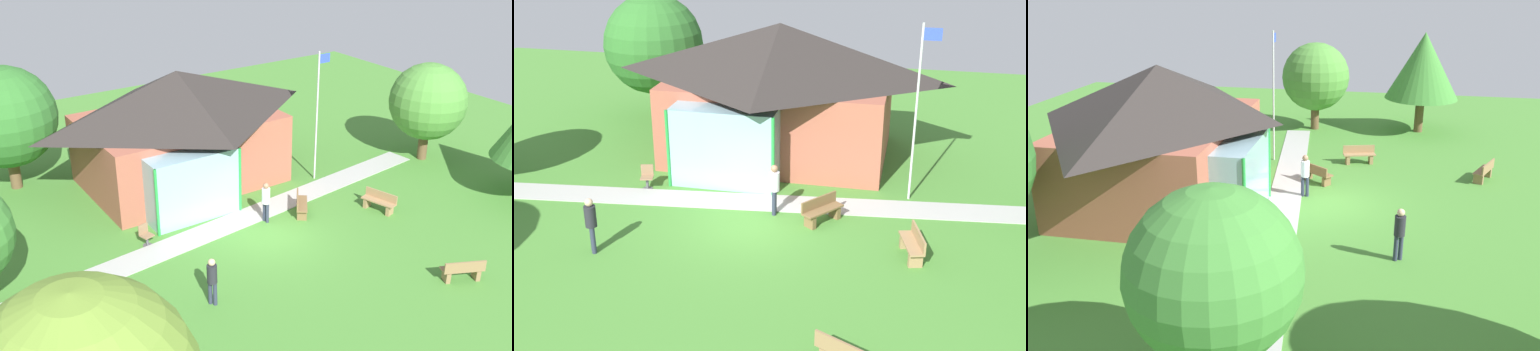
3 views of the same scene
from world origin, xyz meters
The scene contains 10 objects.
ground_plane centered at (0.00, 0.00, 0.00)m, with size 44.00×44.00×0.00m, color #478433.
pavilion centered at (-0.53, 6.46, 2.75)m, with size 9.47×7.61×5.26m.
footpath centered at (0.00, 1.82, 0.01)m, with size 20.43×1.30×0.03m, color #ADADA8.
flagpole centered at (4.85, 3.27, 3.34)m, with size 0.64×0.08×6.08m.
bench_rear_near_path centered at (2.13, 0.85, 0.40)m, with size 1.26×1.46×0.84m.
bench_mid_right centered at (5.07, -0.80, 0.40)m, with size 0.81×1.56×0.84m.
patio_chair_west centered at (-4.38, 2.13, 0.42)m, with size 0.54×0.54×0.86m.
visitor_on_path centered at (0.51, 1.09, 1.02)m, with size 0.34×0.34×1.74m.
visitor_strolling_lawn centered at (-4.16, -2.57, 1.02)m, with size 0.34×0.34×1.74m.
tree_behind_pavilion_left centered at (-7.12, 10.16, 3.39)m, with size 4.51×4.51×5.66m.
Camera 2 is at (4.79, -18.48, 9.93)m, focal length 47.22 mm.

